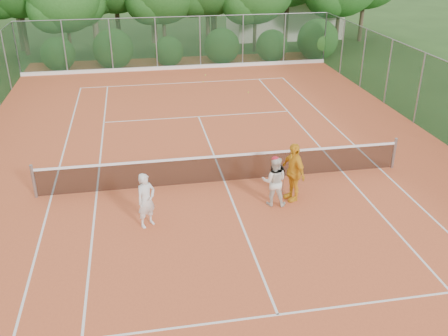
{
  "coord_description": "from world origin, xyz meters",
  "views": [
    {
      "loc": [
        -2.63,
        -14.38,
        7.53
      ],
      "look_at": [
        -0.23,
        -1.2,
        1.1
      ],
      "focal_mm": 40.0,
      "sensor_mm": 36.0,
      "label": 1
    }
  ],
  "objects_px": {
    "player_white": "(146,200)",
    "player_yellow": "(293,172)",
    "player_center_grp": "(274,181)",
    "ball_hopper": "(278,173)"
  },
  "relations": [
    {
      "from": "player_white",
      "to": "player_yellow",
      "type": "xyz_separation_m",
      "value": [
        4.42,
        0.74,
        0.13
      ]
    },
    {
      "from": "player_white",
      "to": "player_center_grp",
      "type": "relative_size",
      "value": 1.01
    },
    {
      "from": "ball_hopper",
      "to": "player_yellow",
      "type": "bearing_deg",
      "value": -66.54
    },
    {
      "from": "player_white",
      "to": "ball_hopper",
      "type": "bearing_deg",
      "value": -17.46
    },
    {
      "from": "player_center_grp",
      "to": "ball_hopper",
      "type": "xyz_separation_m",
      "value": [
        0.34,
        0.84,
        -0.16
      ]
    },
    {
      "from": "player_center_grp",
      "to": "ball_hopper",
      "type": "bearing_deg",
      "value": 67.64
    },
    {
      "from": "player_yellow",
      "to": "ball_hopper",
      "type": "relative_size",
      "value": 2.36
    },
    {
      "from": "player_center_grp",
      "to": "player_yellow",
      "type": "relative_size",
      "value": 0.86
    },
    {
      "from": "player_white",
      "to": "ball_hopper",
      "type": "distance_m",
      "value": 4.34
    },
    {
      "from": "player_yellow",
      "to": "ball_hopper",
      "type": "bearing_deg",
      "value": -170.33
    }
  ]
}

